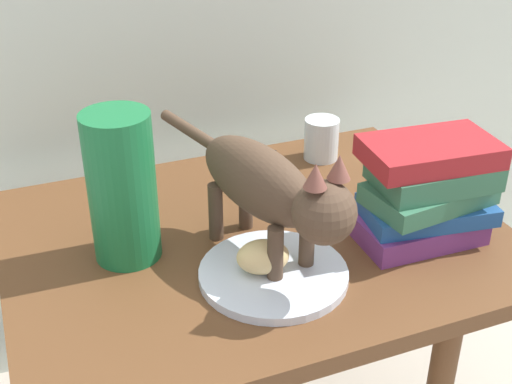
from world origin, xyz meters
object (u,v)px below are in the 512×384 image
(bread_roll, at_px, (263,257))
(candle_jar, at_px, (321,141))
(side_table, at_px, (256,266))
(tv_remote, at_px, (250,167))
(plate, at_px, (273,274))
(cat, at_px, (270,187))
(book_stack, at_px, (427,191))
(green_vase, at_px, (122,188))

(bread_roll, relative_size, candle_jar, 0.94)
(side_table, height_order, bread_roll, bread_roll)
(candle_jar, relative_size, tv_remote, 0.57)
(plate, bearing_deg, side_table, 80.07)
(cat, height_order, tv_remote, cat)
(bread_roll, relative_size, tv_remote, 0.53)
(book_stack, relative_size, candle_jar, 2.64)
(green_vase, xyz_separation_m, candle_jar, (0.44, 0.20, -0.08))
(plate, relative_size, bread_roll, 2.85)
(plate, distance_m, candle_jar, 0.43)
(candle_jar, bearing_deg, cat, -128.83)
(cat, relative_size, tv_remote, 3.13)
(plate, xyz_separation_m, bread_roll, (-0.01, 0.01, 0.03))
(side_table, distance_m, bread_roll, 0.16)
(green_vase, height_order, candle_jar, green_vase)
(cat, height_order, candle_jar, cat)
(cat, bearing_deg, book_stack, -6.95)
(plate, distance_m, tv_remote, 0.35)
(plate, bearing_deg, cat, 75.95)
(green_vase, bearing_deg, plate, -37.45)
(side_table, xyz_separation_m, green_vase, (-0.21, 0.02, 0.19))
(bread_roll, distance_m, tv_remote, 0.35)
(side_table, bearing_deg, candle_jar, 43.44)
(candle_jar, height_order, tv_remote, candle_jar)
(bread_roll, height_order, cat, cat)
(plate, distance_m, bread_roll, 0.04)
(book_stack, bearing_deg, green_vase, 163.95)
(plate, xyz_separation_m, tv_remote, (0.09, 0.34, 0.00))
(tv_remote, bearing_deg, side_table, -149.76)
(book_stack, xyz_separation_m, tv_remote, (-0.18, 0.33, -0.08))
(bread_roll, relative_size, cat, 0.17)
(plate, relative_size, cat, 0.49)
(plate, relative_size, candle_jar, 2.68)
(bread_roll, bearing_deg, side_table, 72.84)
(tv_remote, bearing_deg, candle_jar, -39.32)
(cat, height_order, green_vase, green_vase)
(side_table, distance_m, candle_jar, 0.33)
(candle_jar, bearing_deg, tv_remote, -178.35)
(side_table, xyz_separation_m, book_stack, (0.25, -0.11, 0.15))
(cat, distance_m, tv_remote, 0.33)
(side_table, distance_m, green_vase, 0.28)
(book_stack, height_order, candle_jar, book_stack)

